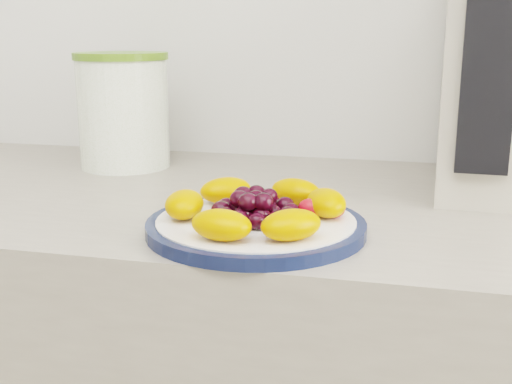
# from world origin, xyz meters

# --- Properties ---
(plate_rim) EXTENTS (0.26, 0.26, 0.01)m
(plate_rim) POSITION_xyz_m (-0.06, 1.02, 0.91)
(plate_rim) COLOR #0F193B
(plate_rim) RESTS_ON counter
(plate_face) EXTENTS (0.24, 0.24, 0.02)m
(plate_face) POSITION_xyz_m (-0.06, 1.02, 0.91)
(plate_face) COLOR white
(plate_face) RESTS_ON counter
(canister) EXTENTS (0.20, 0.20, 0.18)m
(canister) POSITION_xyz_m (-0.37, 1.34, 0.99)
(canister) COLOR #507219
(canister) RESTS_ON counter
(canister_lid) EXTENTS (0.21, 0.21, 0.01)m
(canister_lid) POSITION_xyz_m (-0.37, 1.34, 1.09)
(canister_lid) COLOR #567B25
(canister_lid) RESTS_ON canister
(appliance_panel) EXTENTS (0.07, 0.02, 0.28)m
(appliance_panel) POSITION_xyz_m (0.20, 1.17, 1.10)
(appliance_panel) COLOR black
(appliance_panel) RESTS_ON appliance_body
(fruit_plate) EXTENTS (0.22, 0.22, 0.04)m
(fruit_plate) POSITION_xyz_m (-0.06, 1.03, 0.93)
(fruit_plate) COLOR #D46D00
(fruit_plate) RESTS_ON plate_face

